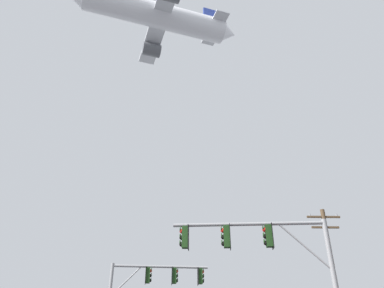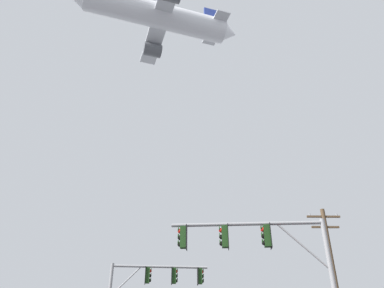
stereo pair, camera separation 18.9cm
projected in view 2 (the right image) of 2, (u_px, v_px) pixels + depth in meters
name	position (u px, v px, depth m)	size (l,w,h in m)	color
signal_pole_near	(263.00, 251.00, 14.67)	(6.48, 0.85, 5.88)	gray
signal_pole_far	(151.00, 285.00, 21.58)	(5.95, 0.79, 5.52)	gray
utility_pole	(334.00, 276.00, 21.82)	(2.20, 0.28, 9.04)	brown
airplane	(157.00, 16.00, 60.20)	(28.98, 22.38, 7.99)	white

